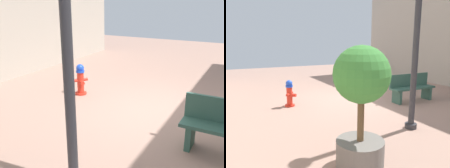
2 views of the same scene
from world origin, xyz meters
TOP-DOWN VIEW (x-y plane):
  - ground_plane at (0.00, 0.00)m, footprint 23.40×23.40m
  - fire_hydrant at (2.31, -0.11)m, footprint 0.37×0.37m
  - bench_near at (-1.69, 1.17)m, footprint 1.73×0.46m
  - planter_tree at (2.18, 3.92)m, footprint 0.91×0.91m
  - street_lamp at (0.18, 3.06)m, footprint 0.36×0.36m

SIDE VIEW (x-z plane):
  - ground_plane at x=0.00m, z-range 0.00..0.00m
  - fire_hydrant at x=2.31m, z-range 0.00..0.85m
  - bench_near at x=-1.69m, z-range 0.02..0.97m
  - planter_tree at x=2.18m, z-range 0.17..2.18m
  - street_lamp at x=0.18m, z-range 0.51..5.07m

